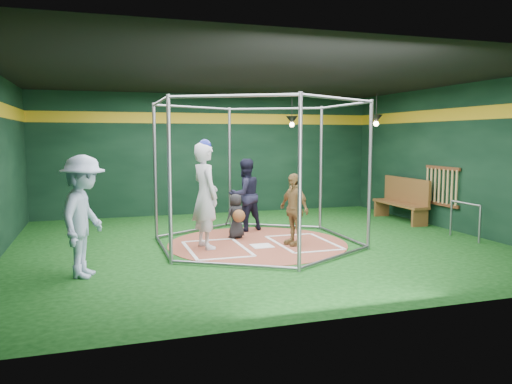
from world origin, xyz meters
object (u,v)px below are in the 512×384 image
object	(u,v)px
visitor_leopard	(294,209)
dugout_bench	(403,199)
batter_figure	(205,195)
umpire	(245,195)

from	to	relation	value
visitor_leopard	dugout_bench	world-z (taller)	visitor_leopard
batter_figure	umpire	distance (m)	2.04
umpire	dugout_bench	xyz separation A→B (m)	(4.48, 0.12, -0.28)
visitor_leopard	umpire	size ratio (longest dim) A/B	0.87
batter_figure	dugout_bench	size ratio (longest dim) A/B	1.10
batter_figure	umpire	world-z (taller)	batter_figure
umpire	dugout_bench	size ratio (longest dim) A/B	0.87
batter_figure	dugout_bench	bearing A→B (deg)	16.21
batter_figure	visitor_leopard	distance (m)	1.87
visitor_leopard	umpire	distance (m)	1.91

